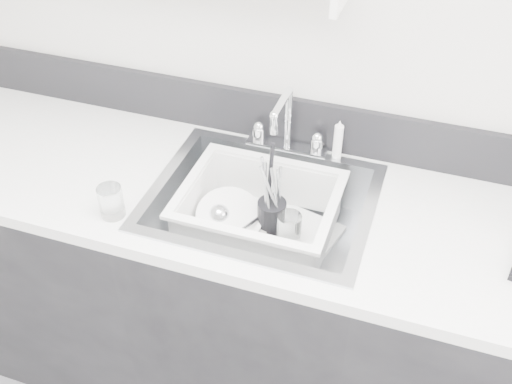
% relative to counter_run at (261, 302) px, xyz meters
% --- Properties ---
extents(room_shell, '(3.50, 3.00, 2.60)m').
position_rel_counter_run_xyz_m(room_shell, '(0.00, -0.80, 1.22)').
color(room_shell, silver).
rests_on(room_shell, ground).
extents(counter_run, '(3.20, 0.62, 0.92)m').
position_rel_counter_run_xyz_m(counter_run, '(0.00, 0.00, 0.00)').
color(counter_run, black).
rests_on(counter_run, ground).
extents(backsplash, '(3.20, 0.02, 0.16)m').
position_rel_counter_run_xyz_m(backsplash, '(0.00, 0.30, 0.54)').
color(backsplash, black).
rests_on(backsplash, counter_run).
extents(sink, '(0.64, 0.52, 0.20)m').
position_rel_counter_run_xyz_m(sink, '(0.00, 0.00, 0.37)').
color(sink, silver).
rests_on(sink, counter_run).
extents(faucet, '(0.26, 0.18, 0.23)m').
position_rel_counter_run_xyz_m(faucet, '(0.00, 0.25, 0.52)').
color(faucet, silver).
rests_on(faucet, counter_run).
extents(side_sprayer, '(0.03, 0.03, 0.14)m').
position_rel_counter_run_xyz_m(side_sprayer, '(0.16, 0.25, 0.53)').
color(side_sprayer, white).
rests_on(side_sprayer, counter_run).
extents(wash_tub, '(0.53, 0.47, 0.18)m').
position_rel_counter_run_xyz_m(wash_tub, '(-0.01, 0.01, 0.38)').
color(wash_tub, white).
rests_on(wash_tub, sink).
extents(plate_stack, '(0.25, 0.24, 0.10)m').
position_rel_counter_run_xyz_m(plate_stack, '(-0.09, -0.00, 0.33)').
color(plate_stack, white).
rests_on(plate_stack, wash_tub).
extents(utensil_cup, '(0.09, 0.09, 0.29)m').
position_rel_counter_run_xyz_m(utensil_cup, '(0.02, 0.04, 0.37)').
color(utensil_cup, black).
rests_on(utensil_cup, wash_tub).
extents(ladle, '(0.27, 0.15, 0.07)m').
position_rel_counter_run_xyz_m(ladle, '(-0.07, -0.02, 0.34)').
color(ladle, silver).
rests_on(ladle, wash_tub).
extents(tumbler_in_tub, '(0.07, 0.07, 0.10)m').
position_rel_counter_run_xyz_m(tumbler_in_tub, '(0.09, 0.00, 0.36)').
color(tumbler_in_tub, white).
rests_on(tumbler_in_tub, wash_tub).
extents(tumbler_counter, '(0.08, 0.08, 0.09)m').
position_rel_counter_run_xyz_m(tumbler_counter, '(-0.37, -0.20, 0.51)').
color(tumbler_counter, white).
rests_on(tumbler_counter, counter_run).
extents(bowl_small, '(0.14, 0.14, 0.03)m').
position_rel_counter_run_xyz_m(bowl_small, '(0.07, -0.07, 0.32)').
color(bowl_small, white).
rests_on(bowl_small, wash_tub).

